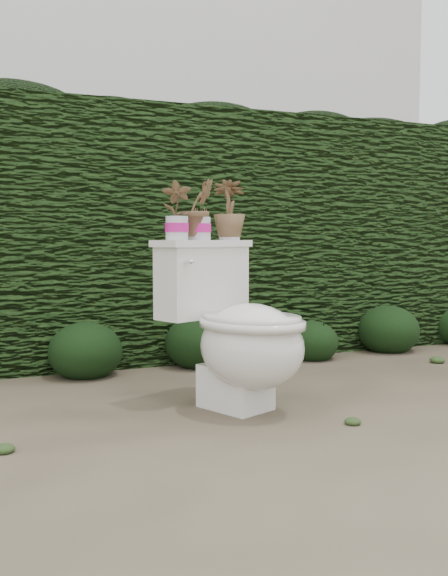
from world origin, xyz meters
name	(u,v)px	position (x,y,z in m)	size (l,w,h in m)	color
ground	(208,414)	(0.00, 0.00, 0.00)	(60.00, 60.00, 0.00)	#746750
hedge	(121,236)	(0.00, 1.60, 0.80)	(8.00, 1.00, 1.60)	#234015
house_wall	(87,146)	(0.60, 6.00, 2.00)	(8.00, 3.50, 4.00)	silver
toilet	(239,333)	(0.16, 0.03, 0.36)	(0.68, 0.80, 0.78)	silver
potted_plant_left	(177,212)	(-0.08, 0.19, 0.90)	(0.13, 0.09, 0.26)	#1F6420
potted_plant_center	(200,211)	(0.05, 0.24, 0.91)	(0.15, 0.12, 0.27)	#1F6420
potted_plant_right	(229,212)	(0.24, 0.32, 0.92)	(0.16, 0.16, 0.28)	#1F6420
liriope_clump_3	(85,346)	(-0.36, 1.02, 0.17)	(0.42, 0.42, 0.34)	black
liriope_clump_4	(200,338)	(0.35, 1.04, 0.17)	(0.43, 0.43, 0.35)	black
liriope_clump_5	(312,338)	(1.11, 0.98, 0.14)	(0.35, 0.35, 0.28)	black
liriope_clump_6	(388,326)	(1.75, 1.04, 0.17)	(0.43, 0.43, 0.35)	black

